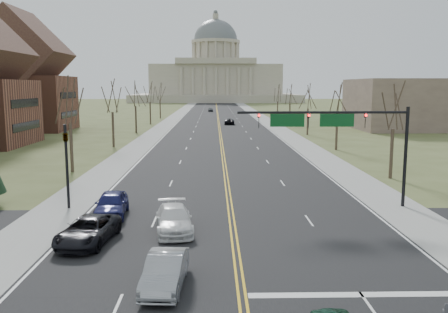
{
  "coord_description": "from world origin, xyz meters",
  "views": [
    {
      "loc": [
        -1.15,
        -19.56,
        8.64
      ],
      "look_at": [
        -0.34,
        18.18,
        3.0
      ],
      "focal_mm": 38.0,
      "sensor_mm": 36.0,
      "label": 1
    }
  ],
  "objects_px": {
    "signal_mast": "(336,127)",
    "car_sb_outer_second": "(111,204)",
    "car_sb_inner_second": "(174,219)",
    "car_sb_inner_lead": "(165,271)",
    "car_sb_outer_lead": "(88,230)",
    "signal_left": "(66,157)",
    "car_far_sb": "(211,110)",
    "car_far_nb": "(229,121)"
  },
  "relations": [
    {
      "from": "signal_mast",
      "to": "car_sb_outer_second",
      "type": "distance_m",
      "value": 16.35
    },
    {
      "from": "car_sb_inner_second",
      "to": "signal_mast",
      "type": "bearing_deg",
      "value": 19.27
    },
    {
      "from": "car_sb_inner_lead",
      "to": "car_sb_inner_second",
      "type": "relative_size",
      "value": 0.87
    },
    {
      "from": "car_sb_inner_second",
      "to": "car_sb_outer_lead",
      "type": "bearing_deg",
      "value": -163.38
    },
    {
      "from": "signal_left",
      "to": "car_far_sb",
      "type": "distance_m",
      "value": 127.75
    },
    {
      "from": "car_sb_outer_lead",
      "to": "car_sb_inner_second",
      "type": "relative_size",
      "value": 1.01
    },
    {
      "from": "car_sb_inner_lead",
      "to": "car_far_sb",
      "type": "height_order",
      "value": "car_sb_inner_lead"
    },
    {
      "from": "car_far_nb",
      "to": "car_sb_inner_second",
      "type": "bearing_deg",
      "value": 87.86
    },
    {
      "from": "car_sb_outer_lead",
      "to": "car_far_sb",
      "type": "height_order",
      "value": "car_sb_outer_lead"
    },
    {
      "from": "car_sb_inner_second",
      "to": "signal_left",
      "type": "bearing_deg",
      "value": 137.14
    },
    {
      "from": "car_far_nb",
      "to": "car_far_sb",
      "type": "xyz_separation_m",
      "value": [
        -4.63,
        53.34,
        -0.0
      ]
    },
    {
      "from": "signal_mast",
      "to": "car_far_sb",
      "type": "relative_size",
      "value": 3.12
    },
    {
      "from": "signal_mast",
      "to": "car_far_nb",
      "type": "distance_m",
      "value": 74.39
    },
    {
      "from": "signal_mast",
      "to": "car_far_nb",
      "type": "bearing_deg",
      "value": 93.9
    },
    {
      "from": "signal_left",
      "to": "car_sb_outer_second",
      "type": "distance_m",
      "value": 5.02
    },
    {
      "from": "car_sb_inner_second",
      "to": "car_far_nb",
      "type": "distance_m",
      "value": 79.86
    },
    {
      "from": "car_sb_inner_lead",
      "to": "car_sb_inner_second",
      "type": "xyz_separation_m",
      "value": [
        -0.29,
        8.0,
        0.01
      ]
    },
    {
      "from": "car_far_nb",
      "to": "car_far_sb",
      "type": "bearing_deg",
      "value": -82.91
    },
    {
      "from": "car_sb_inner_lead",
      "to": "car_far_nb",
      "type": "relative_size",
      "value": 0.94
    },
    {
      "from": "car_sb_inner_lead",
      "to": "car_far_nb",
      "type": "height_order",
      "value": "car_sb_inner_lead"
    },
    {
      "from": "signal_left",
      "to": "car_sb_inner_lead",
      "type": "bearing_deg",
      "value": -58.78
    },
    {
      "from": "signal_left",
      "to": "car_sb_outer_second",
      "type": "height_order",
      "value": "signal_left"
    },
    {
      "from": "car_sb_outer_lead",
      "to": "car_far_nb",
      "type": "xyz_separation_m",
      "value": [
        10.51,
        81.7,
        -0.06
      ]
    },
    {
      "from": "car_far_sb",
      "to": "car_sb_outer_lead",
      "type": "bearing_deg",
      "value": -95.69
    },
    {
      "from": "car_sb_inner_lead",
      "to": "car_far_nb",
      "type": "distance_m",
      "value": 87.82
    },
    {
      "from": "signal_left",
      "to": "car_sb_outer_lead",
      "type": "height_order",
      "value": "signal_left"
    },
    {
      "from": "car_far_nb",
      "to": "signal_mast",
      "type": "bearing_deg",
      "value": 96.03
    },
    {
      "from": "car_sb_inner_lead",
      "to": "car_far_sb",
      "type": "xyz_separation_m",
      "value": [
        1.02,
        140.97,
        -0.07
      ]
    },
    {
      "from": "car_sb_inner_second",
      "to": "car_far_nb",
      "type": "bearing_deg",
      "value": 78.03
    },
    {
      "from": "car_far_nb",
      "to": "car_far_sb",
      "type": "distance_m",
      "value": 53.54
    },
    {
      "from": "car_sb_inner_second",
      "to": "car_far_sb",
      "type": "distance_m",
      "value": 132.98
    },
    {
      "from": "signal_left",
      "to": "car_sb_inner_lead",
      "type": "xyz_separation_m",
      "value": [
        8.24,
        -13.6,
        -2.97
      ]
    },
    {
      "from": "car_sb_inner_second",
      "to": "car_sb_outer_second",
      "type": "relative_size",
      "value": 1.05
    },
    {
      "from": "car_sb_outer_lead",
      "to": "car_sb_inner_second",
      "type": "height_order",
      "value": "car_sb_inner_second"
    },
    {
      "from": "signal_mast",
      "to": "car_sb_outer_lead",
      "type": "xyz_separation_m",
      "value": [
        -15.56,
        -7.66,
        -5.03
      ]
    },
    {
      "from": "car_sb_outer_lead",
      "to": "car_sb_outer_second",
      "type": "xyz_separation_m",
      "value": [
        0.12,
        5.5,
        0.11
      ]
    },
    {
      "from": "car_sb_outer_lead",
      "to": "car_sb_inner_lead",
      "type": "bearing_deg",
      "value": -43.5
    },
    {
      "from": "signal_left",
      "to": "car_sb_outer_lead",
      "type": "xyz_separation_m",
      "value": [
        3.38,
        -7.66,
        -2.98
      ]
    },
    {
      "from": "signal_mast",
      "to": "signal_left",
      "type": "bearing_deg",
      "value": 180.0
    },
    {
      "from": "signal_mast",
      "to": "signal_left",
      "type": "relative_size",
      "value": 2.02
    },
    {
      "from": "signal_mast",
      "to": "signal_left",
      "type": "xyz_separation_m",
      "value": [
        -18.95,
        0.0,
        -2.05
      ]
    },
    {
      "from": "signal_mast",
      "to": "car_sb_outer_second",
      "type": "xyz_separation_m",
      "value": [
        -15.44,
        -2.16,
        -4.92
      ]
    }
  ]
}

